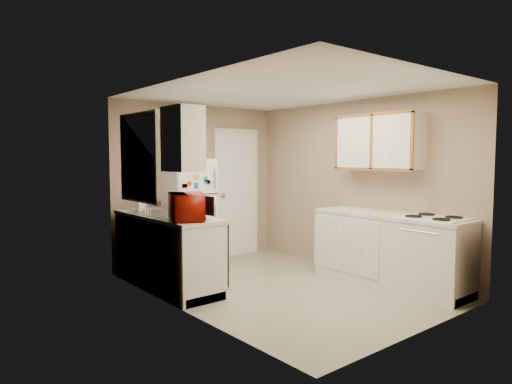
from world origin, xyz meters
TOP-DOWN VIEW (x-y plane):
  - floor at (0.00, 0.00)m, footprint 3.80×3.80m
  - ceiling at (0.00, 0.00)m, footprint 3.80×3.80m
  - wall_left at (-1.40, 0.00)m, footprint 3.80×3.80m
  - wall_right at (1.40, 0.00)m, footprint 3.80×3.80m
  - wall_back at (0.00, 1.90)m, footprint 2.80×2.80m
  - wall_front at (0.00, -1.90)m, footprint 2.80×2.80m
  - left_counter at (-1.10, 0.90)m, footprint 0.60×1.80m
  - dishwasher at (-0.81, 0.30)m, footprint 0.03×0.58m
  - sink at (-1.10, 1.05)m, footprint 0.54×0.74m
  - microwave at (-1.15, 0.32)m, footprint 0.62×0.50m
  - soap_bottle at (-1.15, 1.51)m, footprint 0.10×0.11m
  - window_blinds at (-1.36, 1.05)m, footprint 0.10×0.98m
  - upper_cabinet_left at (-1.25, 0.22)m, footprint 0.30×0.45m
  - refrigerator at (-0.40, 1.59)m, footprint 0.66×0.64m
  - cabinet_over_fridge at (-0.40, 1.75)m, footprint 0.70×0.30m
  - interior_door at (0.70, 1.86)m, footprint 0.86×0.06m
  - right_counter at (1.10, -0.80)m, footprint 0.60×2.00m
  - stove at (1.11, -1.37)m, footprint 0.58×0.71m
  - upper_cabinet_right at (1.25, -0.50)m, footprint 0.30×1.20m

SIDE VIEW (x-z plane):
  - floor at x=0.00m, z-range 0.00..0.00m
  - stove at x=1.11m, z-range 0.00..0.86m
  - left_counter at x=-1.10m, z-range 0.00..0.90m
  - right_counter at x=1.10m, z-range 0.00..0.90m
  - dishwasher at x=-0.81m, z-range 0.13..0.85m
  - refrigerator at x=-0.40m, z-range 0.00..1.58m
  - sink at x=-1.10m, z-range 0.78..0.94m
  - soap_bottle at x=-1.15m, z-range 0.89..1.11m
  - interior_door at x=0.70m, z-range -0.02..2.06m
  - microwave at x=-1.15m, z-range 0.87..1.23m
  - wall_left at x=-1.40m, z-range 1.20..1.20m
  - wall_right at x=1.40m, z-range 1.20..1.20m
  - wall_back at x=0.00m, z-range 1.20..1.20m
  - wall_front at x=0.00m, z-range 1.20..1.20m
  - window_blinds at x=-1.36m, z-range 1.06..2.14m
  - upper_cabinet_left at x=-1.25m, z-range 1.45..2.15m
  - upper_cabinet_right at x=1.25m, z-range 1.45..2.15m
  - cabinet_over_fridge at x=-0.40m, z-range 1.80..2.20m
  - ceiling at x=0.00m, z-range 2.40..2.40m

